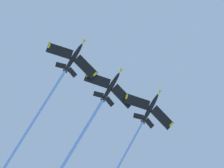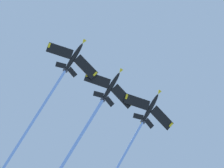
{
  "view_description": "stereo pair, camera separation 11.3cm",
  "coord_description": "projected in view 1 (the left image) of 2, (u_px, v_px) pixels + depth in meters",
  "views": [
    {
      "loc": [
        -12.59,
        -5.58,
        1.81
      ],
      "look_at": [
        7.67,
        -1.77,
        154.31
      ],
      "focal_mm": 70.21,
      "sensor_mm": 36.0,
      "label": 1
    },
    {
      "loc": [
        -12.61,
        -5.47,
        1.81
      ],
      "look_at": [
        7.67,
        -1.77,
        154.31
      ],
      "focal_mm": 70.21,
      "sensor_mm": 36.0,
      "label": 2
    }
  ],
  "objects": [
    {
      "name": "jet_inner_right",
      "position": [
        58.0,
        82.0,
        149.5
      ],
      "size": [
        38.4,
        36.37,
        22.48
      ],
      "color": "black"
    },
    {
      "name": "jet_inner_left",
      "position": [
        138.0,
        130.0,
        152.05
      ],
      "size": [
        37.58,
        36.0,
        23.02
      ],
      "color": "black"
    },
    {
      "name": "jet_centre",
      "position": [
        97.0,
        110.0,
        151.22
      ],
      "size": [
        32.76,
        31.87,
        19.78
      ],
      "color": "black"
    }
  ]
}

